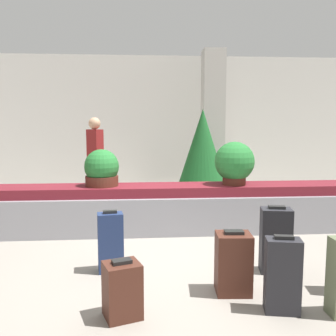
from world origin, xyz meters
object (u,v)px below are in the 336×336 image
Objects in this scene: suitcase_0 at (122,290)px; suitcase_2 at (233,263)px; suitcase_1 at (283,275)px; pillar at (213,121)px; suitcase_7 at (276,240)px; suitcase_3 at (111,242)px; potted_plant_1 at (234,163)px; decorated_tree at (202,152)px; traveler_0 at (95,152)px; potted_plant_0 at (102,169)px.

suitcase_0 is 0.82× the size of suitcase_2.
suitcase_0 is 0.74× the size of suitcase_1.
suitcase_1 is at bearing -95.13° from pillar.
suitcase_2 is at bearing -98.91° from pillar.
suitcase_1 is 0.92× the size of suitcase_7.
suitcase_1 is 0.99× the size of suitcase_3.
potted_plant_1 is 0.34× the size of decorated_tree.
suitcase_1 reaches higher than suitcase_2.
suitcase_0 is at bearing -169.68° from suitcase_1.
suitcase_0 is 0.68× the size of suitcase_7.
traveler_0 is (-1.73, 4.21, 0.71)m from suitcase_2.
decorated_tree is at bearing 100.34° from suitcase_1.
suitcase_3 is at bearing 144.15° from traveler_0.
suitcase_7 is at bearing 8.45° from suitcase_0.
suitcase_2 is (-0.32, 0.38, -0.03)m from suitcase_1.
pillar reaches higher than suitcase_7.
suitcase_3 is at bearing -114.88° from decorated_tree.
traveler_0 reaches higher than suitcase_7.
suitcase_3 is (-1.17, 0.59, 0.03)m from suitcase_2.
suitcase_3 is 2.32m from potted_plant_1.
potted_plant_1 reaches higher than potted_plant_0.
suitcase_3 is (-1.99, -4.66, -1.28)m from pillar.
decorated_tree reaches higher than suitcase_0.
suitcase_1 is 0.39× the size of traveler_0.
potted_plant_1 is at bearing -1.45° from potted_plant_0.
decorated_tree is at bearing 56.33° from suitcase_3.
suitcase_2 is (-0.82, -5.26, -1.32)m from pillar.
potted_plant_0 is at bearing 178.55° from potted_plant_1.
traveler_0 is 2.12m from decorated_tree.
suitcase_3 is at bearing -113.16° from pillar.
potted_plant_1 is 3.13m from traveler_0.
suitcase_1 is 1.05× the size of potted_plant_1.
traveler_0 reaches higher than suitcase_2.
traveler_0 is (-0.73, 4.58, 0.77)m from suitcase_0.
potted_plant_0 is 2.53m from decorated_tree.
potted_plant_1 is at bearing 31.77° from suitcase_3.
suitcase_7 is at bearing -88.39° from potted_plant_1.
pillar is 2.83m from traveler_0.
suitcase_2 is at bearing -56.21° from potted_plant_0.
traveler_0 is at bearing 125.02° from suitcase_1.
suitcase_7 is 4.46m from traveler_0.
decorated_tree is at bearing 88.61° from suitcase_2.
traveler_0 is at bearing 90.04° from suitcase_3.
suitcase_1 is at bearing -46.28° from suitcase_2.
suitcase_0 is at bearing -122.38° from potted_plant_1.
suitcase_1 is 1.78m from suitcase_3.
suitcase_3 is 0.36× the size of decorated_tree.
traveler_0 reaches higher than potted_plant_1.
potted_plant_1 is at bearing -178.65° from traveler_0.
potted_plant_0 is (-0.39, 2.46, 0.68)m from suitcase_0.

